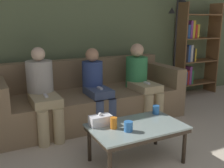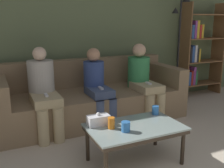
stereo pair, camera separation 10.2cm
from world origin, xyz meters
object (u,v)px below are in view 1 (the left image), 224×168
(couch, at_px, (90,98))
(seated_person_left_end, at_px, (42,89))
(cup_near_left, at_px, (128,126))
(cup_near_right, at_px, (156,110))
(cup_far_center, at_px, (114,123))
(tissue_box, at_px, (100,120))
(bookshelf, at_px, (192,51))
(coffee_table, at_px, (137,129))
(seated_person_mid_right, at_px, (141,78))
(seated_person_mid_left, at_px, (96,85))
(standing_lamp, at_px, (176,37))

(couch, distance_m, seated_person_left_end, 0.81)
(cup_near_left, xyz_separation_m, cup_near_right, (0.52, 0.27, 0.00))
(cup_far_center, relative_size, tissue_box, 0.51)
(cup_near_left, bearing_deg, bookshelf, 36.09)
(coffee_table, relative_size, seated_person_mid_right, 0.86)
(bookshelf, height_order, seated_person_mid_left, bookshelf)
(couch, bearing_deg, standing_lamp, 6.53)
(bookshelf, bearing_deg, seated_person_mid_left, -165.75)
(cup_far_center, xyz_separation_m, seated_person_mid_left, (0.29, 1.10, 0.10))
(cup_near_right, distance_m, seated_person_left_end, 1.42)
(bookshelf, relative_size, seated_person_mid_right, 1.60)
(bookshelf, bearing_deg, cup_near_right, -141.96)
(seated_person_mid_left, distance_m, seated_person_mid_right, 0.73)
(cup_near_right, bearing_deg, bookshelf, 38.04)
(seated_person_mid_left, bearing_deg, couch, 90.00)
(cup_far_center, distance_m, tissue_box, 0.16)
(standing_lamp, bearing_deg, seated_person_mid_left, -165.91)
(seated_person_mid_left, bearing_deg, cup_far_center, -104.93)
(coffee_table, relative_size, cup_near_left, 9.67)
(tissue_box, bearing_deg, cup_near_left, -56.24)
(cup_near_right, distance_m, seated_person_mid_left, 1.00)
(cup_far_center, distance_m, seated_person_mid_right, 1.51)
(seated_person_left_end, xyz_separation_m, seated_person_mid_right, (1.45, 0.00, -0.00))
(cup_near_right, distance_m, standing_lamp, 2.08)
(cup_near_right, bearing_deg, coffee_table, -152.54)
(cup_near_right, height_order, seated_person_left_end, seated_person_left_end)
(couch, relative_size, cup_far_center, 23.54)
(standing_lamp, bearing_deg, tissue_box, -146.33)
(cup_near_right, distance_m, bookshelf, 2.50)
(couch, distance_m, coffee_table, 1.38)
(bookshelf, bearing_deg, coffee_table, -143.48)
(bookshelf, relative_size, seated_person_mid_left, 1.65)
(cup_near_right, relative_size, seated_person_mid_left, 0.09)
(standing_lamp, distance_m, seated_person_left_end, 2.54)
(bookshelf, bearing_deg, tissue_box, -149.74)
(coffee_table, distance_m, seated_person_left_end, 1.34)
(seated_person_mid_left, bearing_deg, seated_person_mid_right, 0.26)
(cup_near_right, height_order, seated_person_mid_left, seated_person_mid_left)
(cup_far_center, xyz_separation_m, seated_person_left_end, (-0.43, 1.10, 0.13))
(couch, height_order, bookshelf, bookshelf)
(cup_near_right, distance_m, cup_far_center, 0.63)
(cup_far_center, height_order, tissue_box, tissue_box)
(couch, bearing_deg, cup_far_center, -102.39)
(cup_near_right, bearing_deg, seated_person_left_end, 137.65)
(cup_near_right, xyz_separation_m, standing_lamp, (1.40, 1.38, 0.69))
(couch, distance_m, standing_lamp, 1.92)
(tissue_box, relative_size, bookshelf, 0.13)
(cup_near_left, relative_size, bookshelf, 0.06)
(couch, relative_size, bookshelf, 1.52)
(seated_person_left_end, bearing_deg, coffee_table, -59.55)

